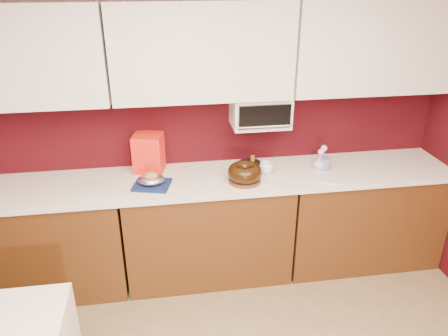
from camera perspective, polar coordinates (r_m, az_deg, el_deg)
wall_back at (r=3.57m, az=-2.95°, el=5.98°), size 4.00×0.02×2.50m
base_cabinet_left at (r=3.78m, az=-22.93°, el=-8.93°), size 1.31×0.58×0.86m
base_cabinet_center at (r=3.66m, az=-2.15°, el=-7.87°), size 1.31×0.58×0.86m
base_cabinet_right at (r=4.00m, az=17.27°, el=-5.94°), size 1.31×0.58×0.86m
countertop at (r=3.43m, az=-2.27°, el=-1.55°), size 4.00×0.62×0.04m
upper_cabinet_left at (r=3.40m, az=-26.46°, el=12.94°), size 1.31×0.33×0.70m
upper_cabinet_center at (r=3.26m, az=-2.87°, el=15.03°), size 1.31×0.33×0.70m
upper_cabinet_right at (r=3.65m, az=19.20°, el=14.80°), size 1.31×0.33×0.70m
toaster_oven at (r=3.47m, az=4.73°, el=7.51°), size 0.45×0.30×0.25m
toaster_oven_door at (r=3.32m, az=5.36°, el=6.68°), size 0.40×0.02×0.18m
toaster_oven_handle at (r=3.33m, az=5.37°, el=5.38°), size 0.42×0.02×0.02m
cake_base at (r=3.35m, az=2.71°, el=-1.63°), size 0.31×0.31×0.02m
bundt_cake at (r=3.32m, az=2.73°, el=-0.57°), size 0.34×0.34×0.11m
navy_towel at (r=3.33m, az=-9.40°, el=-2.17°), size 0.31×0.28×0.02m
foil_ham_nest at (r=3.31m, az=-9.45°, el=-1.48°), size 0.22×0.19×0.07m
roasted_ham at (r=3.30m, az=-9.48°, el=-1.09°), size 0.12×0.10×0.07m
pandoro_box at (r=3.53m, az=-9.80°, el=1.98°), size 0.27×0.25×0.31m
dark_pan at (r=3.60m, az=3.37°, el=0.43°), size 0.21×0.21×0.03m
coffee_mug at (r=3.49m, az=5.57°, el=0.15°), size 0.13×0.13×0.11m
blue_jar at (r=3.63m, az=13.04°, el=0.57°), size 0.10×0.10×0.10m
flower_vase at (r=3.63m, az=12.45°, el=0.81°), size 0.10×0.10×0.12m
flower_pink at (r=3.60m, az=12.57°, el=2.06°), size 0.05×0.05×0.05m
flower_blue at (r=3.62m, az=12.94°, el=2.53°), size 0.05×0.05×0.05m
china_plate at (r=3.51m, az=13.97°, el=-1.27°), size 0.26×0.26×0.01m
amber_bottle at (r=3.59m, az=3.74°, el=0.88°), size 0.03×0.03×0.10m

